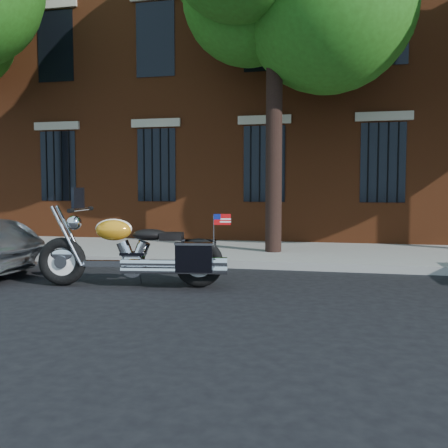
# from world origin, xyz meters

# --- Properties ---
(ground) EXTENTS (120.00, 120.00, 0.00)m
(ground) POSITION_xyz_m (0.00, 0.00, 0.00)
(ground) COLOR black
(ground) RESTS_ON ground
(curb) EXTENTS (40.00, 0.16, 0.15)m
(curb) POSITION_xyz_m (0.00, 1.38, 0.07)
(curb) COLOR gray
(curb) RESTS_ON ground
(sidewalk) EXTENTS (40.00, 3.60, 0.15)m
(sidewalk) POSITION_xyz_m (0.00, 3.26, 0.07)
(sidewalk) COLOR gray
(sidewalk) RESTS_ON ground
(building) EXTENTS (26.00, 10.08, 12.00)m
(building) POSITION_xyz_m (0.00, 10.06, 6.00)
(building) COLOR #672E14
(building) RESTS_ON ground
(motorcycle) EXTENTS (3.11, 1.13, 1.55)m
(motorcycle) POSITION_xyz_m (-1.17, -0.81, 0.53)
(motorcycle) COLOR black
(motorcycle) RESTS_ON ground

